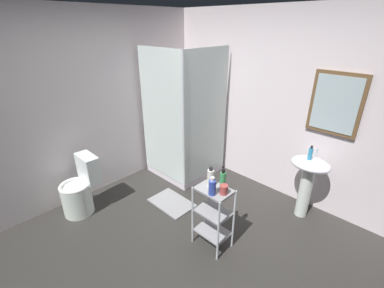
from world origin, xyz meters
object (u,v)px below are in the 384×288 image
at_px(shower_stall, 185,148).
at_px(rinse_cup, 224,189).
at_px(pedestal_sink, 308,176).
at_px(hand_soap_bottle, 310,154).
at_px(shampoo_bottle_blue, 212,187).
at_px(toilet, 80,190).
at_px(lotion_bottle_white, 211,177).
at_px(storage_cart, 213,213).
at_px(bath_mat, 172,203).
at_px(body_wash_bottle_green, 223,180).

distance_m(shower_stall, rinse_cup, 1.70).
distance_m(pedestal_sink, rinse_cup, 1.27).
xyz_separation_m(hand_soap_bottle, shampoo_bottle_blue, (-0.43, -1.26, -0.06)).
relative_size(toilet, hand_soap_bottle, 4.31).
bearing_deg(lotion_bottle_white, toilet, -153.55).
relative_size(pedestal_sink, toilet, 1.07).
bearing_deg(toilet, lotion_bottle_white, 26.45).
bearing_deg(lotion_bottle_white, pedestal_sink, 64.21).
xyz_separation_m(storage_cart, shampoo_bottle_blue, (0.04, -0.08, 0.39)).
distance_m(shower_stall, bath_mat, 0.93).
distance_m(pedestal_sink, bath_mat, 1.81).
bearing_deg(rinse_cup, body_wash_bottle_green, 136.26).
height_order(shower_stall, bath_mat, shower_stall).
relative_size(shower_stall, lotion_bottle_white, 8.78).
bearing_deg(toilet, storage_cart, 24.76).
height_order(toilet, lotion_bottle_white, lotion_bottle_white).
bearing_deg(toilet, body_wash_bottle_green, 26.03).
height_order(hand_soap_bottle, shampoo_bottle_blue, hand_soap_bottle).
bearing_deg(body_wash_bottle_green, bath_mat, 173.61).
relative_size(pedestal_sink, shampoo_bottle_blue, 4.14).
bearing_deg(pedestal_sink, shower_stall, -169.29).
bearing_deg(bath_mat, shower_stall, 122.69).
relative_size(hand_soap_bottle, shampoo_bottle_blue, 0.90).
xyz_separation_m(shower_stall, pedestal_sink, (1.81, 0.34, 0.12)).
distance_m(toilet, shampoo_bottle_blue, 1.85).
relative_size(shower_stall, toilet, 2.63).
bearing_deg(toilet, bath_mat, 51.23).
distance_m(shower_stall, body_wash_bottle_green, 1.62).
distance_m(lotion_bottle_white, body_wash_bottle_green, 0.13).
relative_size(toilet, shampoo_bottle_blue, 3.88).
height_order(shower_stall, pedestal_sink, shower_stall).
distance_m(hand_soap_bottle, lotion_bottle_white, 1.28).
height_order(body_wash_bottle_green, rinse_cup, body_wash_bottle_green).
relative_size(storage_cart, rinse_cup, 7.78).
distance_m(toilet, lotion_bottle_white, 1.80).
distance_m(storage_cart, shampoo_bottle_blue, 0.40).
xyz_separation_m(toilet, shampoo_bottle_blue, (1.65, 0.66, 0.51)).
height_order(pedestal_sink, shampoo_bottle_blue, shampoo_bottle_blue).
bearing_deg(body_wash_bottle_green, shower_stall, 150.03).
bearing_deg(rinse_cup, bath_mat, 170.50).
height_order(toilet, bath_mat, toilet).
relative_size(pedestal_sink, lotion_bottle_white, 3.56).
relative_size(toilet, rinse_cup, 7.99).
bearing_deg(bath_mat, toilet, -128.77).
xyz_separation_m(lotion_bottle_white, body_wash_bottle_green, (0.12, 0.05, 0.00)).
xyz_separation_m(pedestal_sink, hand_soap_bottle, (-0.02, -0.02, 0.31)).
xyz_separation_m(hand_soap_bottle, rinse_cup, (-0.36, -1.17, -0.10)).
xyz_separation_m(storage_cart, rinse_cup, (0.12, 0.01, 0.35)).
bearing_deg(shampoo_bottle_blue, body_wash_bottle_green, 86.61).
distance_m(storage_cart, bath_mat, 0.99).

